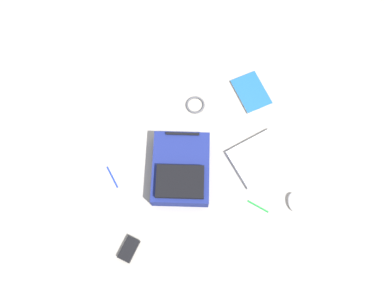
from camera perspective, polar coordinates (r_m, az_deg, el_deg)
ground_plane at (r=2.24m, az=-1.32°, el=0.19°), size 3.91×3.91×0.00m
backpack at (r=2.12m, az=-1.72°, el=-4.06°), size 0.43×0.49×0.16m
laptop at (r=2.23m, az=10.26°, el=-2.15°), size 0.36×0.32×0.03m
book_red at (r=2.39m, az=9.13°, el=7.93°), size 0.21×0.27×0.02m
computer_mouse at (r=2.20m, az=15.49°, el=-8.67°), size 0.09×0.12×0.04m
cable_coil at (r=2.33m, az=0.50°, el=6.08°), size 0.12×0.12×0.01m
power_brick at (r=2.13m, az=-9.75°, el=-15.76°), size 0.14×0.15×0.03m
pen_black at (r=2.17m, az=10.19°, el=-9.48°), size 0.10×0.10×0.01m
pen_blue at (r=2.22m, az=-12.26°, el=-5.02°), size 0.04×0.14×0.01m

